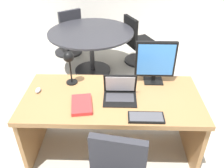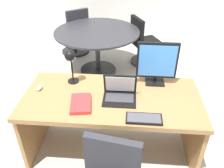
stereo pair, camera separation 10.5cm
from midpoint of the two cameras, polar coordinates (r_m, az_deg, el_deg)
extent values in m
plane|color=#B7B2A3|center=(3.98, -0.19, 0.90)|extent=(12.00, 12.00, 0.00)
cube|color=#9E7042|center=(2.33, -1.32, -3.54)|extent=(1.76, 0.82, 0.05)
cube|color=#9E7042|center=(2.75, -19.67, -9.39)|extent=(0.04, 0.72, 0.71)
cube|color=#9E7042|center=(2.68, 17.76, -10.17)|extent=(0.04, 0.72, 0.71)
cube|color=#9E7042|center=(2.78, -0.94, -5.42)|extent=(1.55, 0.02, 0.50)
cube|color=black|center=(2.57, 8.81, 0.74)|extent=(0.20, 0.16, 0.01)
cube|color=black|center=(2.56, 8.85, 1.55)|extent=(0.04, 0.02, 0.06)
cube|color=black|center=(2.44, 9.32, 5.93)|extent=(0.41, 0.04, 0.39)
cube|color=#3F8CEA|center=(2.43, 9.37, 5.71)|extent=(0.37, 0.00, 0.34)
cube|color=black|center=(2.27, 0.60, -3.70)|extent=(0.32, 0.26, 0.01)
cube|color=#38383D|center=(2.28, 0.61, -3.29)|extent=(0.27, 0.14, 0.00)
cube|color=black|center=(2.28, 0.66, 0.11)|extent=(0.32, 0.09, 0.24)
cube|color=white|center=(2.27, 0.66, -0.04)|extent=(0.28, 0.07, 0.20)
cube|color=black|center=(2.07, 6.83, -8.11)|extent=(0.31, 0.14, 0.02)
cube|color=#47474C|center=(2.06, 6.85, -7.88)|extent=(0.29, 0.12, 0.00)
ellipsoid|color=#B7BABF|center=(2.50, -18.67, -1.43)|extent=(0.05, 0.09, 0.04)
cylinder|color=black|center=(2.56, -10.86, 0.44)|extent=(0.12, 0.12, 0.01)
cylinder|color=black|center=(2.49, -11.20, 3.20)|extent=(0.02, 0.02, 0.27)
sphere|color=black|center=(2.38, -11.79, 6.48)|extent=(0.11, 0.11, 0.11)
cube|color=red|center=(2.21, -8.75, -4.97)|extent=(0.23, 0.32, 0.03)
cube|color=#2D2D33|center=(1.88, -0.29, -18.05)|extent=(0.44, 0.13, 0.45)
cylinder|color=black|center=(4.26, -5.38, 3.37)|extent=(0.63, 0.63, 0.04)
cylinder|color=black|center=(4.09, -5.65, 7.76)|extent=(0.08, 0.08, 0.68)
cylinder|color=#2D2D33|center=(3.95, -5.93, 12.42)|extent=(1.41, 1.41, 0.03)
cylinder|color=black|center=(4.60, 5.92, 5.72)|extent=(0.56, 0.56, 0.04)
cylinder|color=black|center=(4.52, 6.05, 7.75)|extent=(0.05, 0.05, 0.32)
cube|color=black|center=(4.44, 6.20, 10.09)|extent=(0.61, 0.61, 0.08)
cube|color=black|center=(4.24, 3.77, 12.94)|extent=(0.24, 0.42, 0.45)
cylinder|color=black|center=(5.01, -11.08, 7.69)|extent=(0.56, 0.56, 0.04)
cylinder|color=black|center=(4.94, -11.30, 9.54)|extent=(0.05, 0.05, 0.31)
cube|color=#2D2D33|center=(4.87, -11.55, 11.65)|extent=(0.64, 0.64, 0.08)
cube|color=#2D2D33|center=(4.59, -10.72, 14.23)|extent=(0.38, 0.31, 0.49)
camera|label=1|loc=(0.05, -91.32, -0.86)|focal=37.64mm
camera|label=2|loc=(0.05, 88.68, 0.86)|focal=37.64mm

